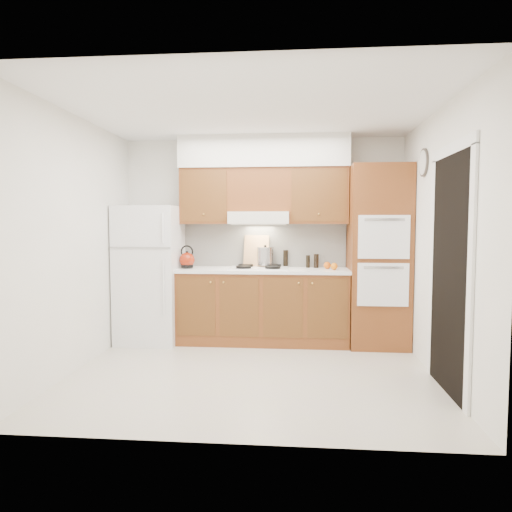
% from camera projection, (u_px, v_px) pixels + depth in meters
% --- Properties ---
extents(floor, '(3.60, 3.60, 0.00)m').
position_uv_depth(floor, '(252.00, 373.00, 4.60)').
color(floor, '#BDB4A5').
rests_on(floor, ground).
extents(ceiling, '(3.60, 3.60, 0.00)m').
position_uv_depth(ceiling, '(252.00, 110.00, 4.42)').
color(ceiling, white).
rests_on(ceiling, wall_back).
extents(wall_back, '(3.60, 0.02, 2.60)m').
position_uv_depth(wall_back, '(263.00, 239.00, 6.00)').
color(wall_back, white).
rests_on(wall_back, floor).
extents(wall_left, '(0.02, 3.00, 2.60)m').
position_uv_depth(wall_left, '(77.00, 243.00, 4.66)').
color(wall_left, white).
rests_on(wall_left, floor).
extents(wall_right, '(0.02, 3.00, 2.60)m').
position_uv_depth(wall_right, '(439.00, 245.00, 4.35)').
color(wall_right, white).
rests_on(wall_right, floor).
extents(fridge, '(0.75, 0.72, 1.72)m').
position_uv_depth(fridge, '(150.00, 274.00, 5.79)').
color(fridge, white).
rests_on(fridge, floor).
extents(base_cabinets, '(2.11, 0.60, 0.90)m').
position_uv_depth(base_cabinets, '(263.00, 307.00, 5.76)').
color(base_cabinets, brown).
rests_on(base_cabinets, floor).
extents(countertop, '(2.13, 0.62, 0.04)m').
position_uv_depth(countertop, '(263.00, 270.00, 5.71)').
color(countertop, white).
rests_on(countertop, base_cabinets).
extents(backsplash, '(2.11, 0.03, 0.56)m').
position_uv_depth(backsplash, '(264.00, 245.00, 5.99)').
color(backsplash, white).
rests_on(backsplash, countertop).
extents(oven_cabinet, '(0.70, 0.65, 2.20)m').
position_uv_depth(oven_cabinet, '(378.00, 257.00, 5.56)').
color(oven_cabinet, brown).
rests_on(oven_cabinet, floor).
extents(upper_cab_left, '(0.63, 0.33, 0.70)m').
position_uv_depth(upper_cab_left, '(206.00, 197.00, 5.86)').
color(upper_cab_left, brown).
rests_on(upper_cab_left, wall_back).
extents(upper_cab_right, '(0.73, 0.33, 0.70)m').
position_uv_depth(upper_cab_right, '(318.00, 196.00, 5.73)').
color(upper_cab_right, brown).
rests_on(upper_cab_right, wall_back).
extents(range_hood, '(0.75, 0.45, 0.15)m').
position_uv_depth(range_hood, '(259.00, 218.00, 5.76)').
color(range_hood, silver).
rests_on(range_hood, wall_back).
extents(upper_cab_over_hood, '(0.75, 0.33, 0.55)m').
position_uv_depth(upper_cab_over_hood, '(260.00, 190.00, 5.79)').
color(upper_cab_over_hood, brown).
rests_on(upper_cab_over_hood, range_hood).
extents(soffit, '(2.13, 0.36, 0.40)m').
position_uv_depth(soffit, '(264.00, 152.00, 5.74)').
color(soffit, silver).
rests_on(soffit, wall_back).
extents(cooktop, '(0.74, 0.50, 0.01)m').
position_uv_depth(cooktop, '(259.00, 268.00, 5.74)').
color(cooktop, white).
rests_on(cooktop, countertop).
extents(doorway, '(0.02, 0.90, 2.10)m').
position_uv_depth(doorway, '(449.00, 275.00, 4.02)').
color(doorway, black).
rests_on(doorway, floor).
extents(wall_clock, '(0.02, 0.30, 0.30)m').
position_uv_depth(wall_clock, '(424.00, 163.00, 4.84)').
color(wall_clock, '#3F3833').
rests_on(wall_clock, wall_right).
extents(kettle, '(0.25, 0.25, 0.19)m').
position_uv_depth(kettle, '(187.00, 260.00, 5.74)').
color(kettle, maroon).
rests_on(kettle, countertop).
extents(cutting_board, '(0.34, 0.16, 0.43)m').
position_uv_depth(cutting_board, '(256.00, 252.00, 5.90)').
color(cutting_board, tan).
rests_on(cutting_board, countertop).
extents(stock_pot, '(0.22, 0.22, 0.22)m').
position_uv_depth(stock_pot, '(265.00, 256.00, 5.88)').
color(stock_pot, '#B0B0B5').
rests_on(stock_pot, cooktop).
extents(condiment_a, '(0.07, 0.07, 0.22)m').
position_uv_depth(condiment_a, '(286.00, 258.00, 5.94)').
color(condiment_a, black).
rests_on(condiment_a, countertop).
extents(condiment_b, '(0.05, 0.05, 0.16)m').
position_uv_depth(condiment_b, '(308.00, 261.00, 5.83)').
color(condiment_b, black).
rests_on(condiment_b, countertop).
extents(condiment_c, '(0.08, 0.08, 0.18)m').
position_uv_depth(condiment_c, '(316.00, 261.00, 5.82)').
color(condiment_c, black).
rests_on(condiment_c, countertop).
extents(orange_near, '(0.11, 0.11, 0.08)m').
position_uv_depth(orange_near, '(334.00, 266.00, 5.55)').
color(orange_near, orange).
rests_on(orange_near, countertop).
extents(orange_far, '(0.10, 0.10, 0.09)m').
position_uv_depth(orange_far, '(327.00, 265.00, 5.68)').
color(orange_far, orange).
rests_on(orange_far, countertop).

